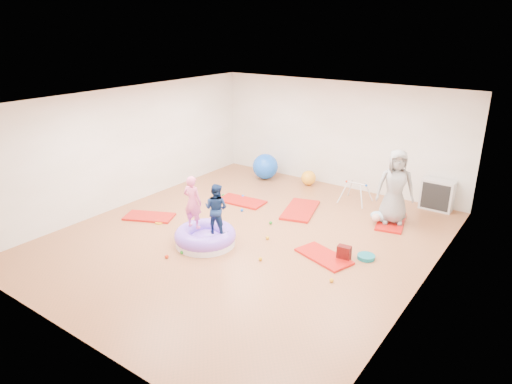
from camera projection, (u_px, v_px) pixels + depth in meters
The scene contains 19 objects.
room at pixel (247, 173), 8.97m from camera, with size 7.01×8.01×2.81m.
gym_mat_front_left at pixel (149, 217), 10.38m from camera, with size 1.09×0.55×0.05m, color #BB2400.
gym_mat_mid_left at pixel (242, 201), 11.28m from camera, with size 1.16×0.58×0.05m, color #BB2400.
gym_mat_center_back at pixel (300, 210), 10.74m from camera, with size 1.33×0.67×0.06m, color #BB2400.
gym_mat_right at pixel (324, 256), 8.61m from camera, with size 1.08×0.54×0.05m, color #BB2400.
gym_mat_rear_right at pixel (391, 222), 10.11m from camera, with size 1.12×0.56×0.05m, color #BB2400.
inflatable_cushion at pixel (205, 237), 9.10m from camera, with size 1.23×1.23×0.39m.
child_pink at pixel (192, 200), 8.96m from camera, with size 0.40×0.26×1.09m, color #EF6093.
child_navy at pixel (216, 206), 8.76m from camera, with size 0.49×0.38×1.01m, color navy.
adult_caregiver at pixel (395, 187), 9.79m from camera, with size 0.80×0.52×1.63m, color gray.
infant at pixel (378, 217), 10.04m from camera, with size 0.38×0.39×0.23m.
ball_pit_balls at pixel (236, 227), 9.80m from camera, with size 4.52×3.45×0.07m.
exercise_ball_blue at pixel (265, 166), 12.87m from camera, with size 0.72×0.72×0.72m, color blue.
exercise_ball_orange at pixel (309, 178), 12.43m from camera, with size 0.40×0.40×0.40m, color #F9A623.
infant_play_gym at pixel (356, 190), 11.12m from camera, with size 0.68×0.65×0.52m.
cube_shelf at pixel (437, 195), 10.73m from camera, with size 0.73×0.36×0.73m.
balance_disc at pixel (366, 257), 8.57m from camera, with size 0.33×0.33×0.07m, color #0F6876.
backpack at pixel (344, 253), 8.48m from camera, with size 0.25×0.15×0.29m, color maroon.
yellow_toy at pixel (159, 222), 10.11m from camera, with size 0.18×0.18×0.03m, color orange.
Camera 1 is at (5.10, -6.86, 4.16)m, focal length 32.00 mm.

